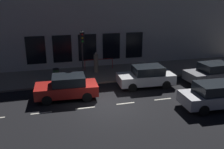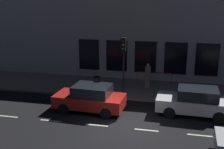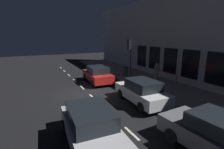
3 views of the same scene
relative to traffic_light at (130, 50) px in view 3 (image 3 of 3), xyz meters
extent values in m
plane|color=black|center=(-4.41, -1.02, -3.11)|extent=(60.00, 60.00, 0.00)
cube|color=gray|center=(1.84, -1.02, -3.04)|extent=(4.50, 32.00, 0.15)
cube|color=beige|center=(4.39, -1.02, 1.11)|extent=(0.60, 32.00, 8.45)
cube|color=black|center=(4.06, -5.60, -1.13)|extent=(0.04, 1.68, 2.46)
cube|color=black|center=(4.06, -3.31, -1.13)|extent=(0.04, 1.68, 2.46)
cube|color=black|center=(4.06, -1.02, -1.13)|extent=(0.04, 1.68, 2.46)
cube|color=black|center=(4.06, 1.27, -1.13)|extent=(0.04, 1.68, 2.46)
cube|color=black|center=(4.06, 3.56, -1.13)|extent=(0.04, 1.68, 2.46)
cube|color=beige|center=(-4.41, -7.22, -3.11)|extent=(0.12, 1.20, 0.01)
cube|color=beige|center=(-4.41, -4.62, -3.11)|extent=(0.12, 1.20, 0.01)
cube|color=beige|center=(-4.41, -2.02, -3.11)|extent=(0.12, 1.20, 0.01)
cube|color=beige|center=(-4.41, 0.58, -3.11)|extent=(0.12, 1.20, 0.01)
cube|color=beige|center=(-4.41, 3.18, -3.11)|extent=(0.12, 1.20, 0.01)
cube|color=beige|center=(-4.41, 5.78, -3.11)|extent=(0.12, 1.20, 0.01)
cube|color=beige|center=(-4.41, 8.38, -3.11)|extent=(0.12, 1.20, 0.01)
cube|color=beige|center=(-4.41, 10.98, -3.11)|extent=(0.12, 1.20, 0.01)
cylinder|color=#2D2D30|center=(0.13, 0.00, -0.97)|extent=(0.10, 0.10, 3.98)
cube|color=black|center=(-0.05, 0.00, 0.50)|extent=(0.26, 0.32, 0.84)
sphere|color=red|center=(-0.19, 0.00, 0.75)|extent=(0.15, 0.15, 0.15)
sphere|color=gold|center=(-0.19, 0.00, 0.50)|extent=(0.15, 0.15, 0.15)
sphere|color=green|center=(-0.19, 0.00, 0.25)|extent=(0.15, 0.15, 0.15)
cube|color=slate|center=(-2.39, -9.81, -2.48)|extent=(2.05, 4.32, 0.70)
cylinder|color=black|center=(-3.32, -8.54, -2.79)|extent=(0.25, 0.65, 0.64)
cylinder|color=black|center=(-1.59, -8.45, -2.79)|extent=(0.25, 0.65, 0.64)
cube|color=silver|center=(-1.83, -4.43, -2.48)|extent=(1.99, 4.25, 0.70)
cube|color=black|center=(-1.84, -4.59, -1.83)|extent=(1.70, 2.24, 0.60)
cylinder|color=black|center=(-2.64, -3.10, -2.79)|extent=(0.25, 0.65, 0.64)
cylinder|color=black|center=(-0.93, -3.17, -2.79)|extent=(0.25, 0.65, 0.64)
cylinder|color=black|center=(-2.74, -5.69, -2.79)|extent=(0.25, 0.65, 0.64)
cylinder|color=black|center=(-1.03, -5.76, -2.79)|extent=(0.25, 0.65, 0.64)
cube|color=#B7B7BC|center=(-6.34, -7.25, -2.48)|extent=(2.04, 4.53, 0.70)
cube|color=black|center=(-6.33, -7.08, -1.83)|extent=(1.71, 2.39, 0.60)
cylinder|color=black|center=(-5.43, -5.93, -2.79)|extent=(0.26, 0.65, 0.64)
cylinder|color=black|center=(-7.10, -5.83, -2.79)|extent=(0.26, 0.65, 0.64)
cube|color=red|center=(-2.59, 1.52, -2.48)|extent=(2.05, 4.15, 0.70)
cube|color=black|center=(-2.60, 1.36, -1.83)|extent=(1.73, 2.19, 0.60)
cylinder|color=black|center=(-3.39, 2.82, -2.79)|extent=(0.25, 0.65, 0.64)
cylinder|color=black|center=(-1.67, 2.73, -2.79)|extent=(0.25, 0.65, 0.64)
cylinder|color=black|center=(-3.51, 0.31, -2.79)|extent=(0.25, 0.65, 0.64)
cylinder|color=black|center=(-1.80, 0.22, -2.79)|extent=(0.25, 0.65, 0.64)
cylinder|color=gray|center=(2.07, -1.42, -2.17)|extent=(0.48, 0.48, 1.60)
sphere|color=beige|center=(2.07, -1.42, -1.26)|extent=(0.21, 0.21, 0.21)
cube|color=beige|center=(1.97, -1.44, -1.26)|extent=(0.05, 0.07, 0.06)
cylinder|color=#2D5633|center=(0.89, 2.05, -2.51)|extent=(0.47, 0.47, 0.90)
cylinder|color=black|center=(0.89, 2.05, -2.04)|extent=(0.49, 0.49, 0.06)
cylinder|color=red|center=(2.89, -3.10, -2.49)|extent=(0.05, 0.05, 0.95)
cylinder|color=red|center=(2.89, -0.56, -2.49)|extent=(0.05, 0.05, 0.95)
cylinder|color=red|center=(2.89, -1.83, -2.01)|extent=(0.05, 2.54, 0.05)
camera|label=1|loc=(-17.97, 2.48, 3.48)|focal=39.12mm
camera|label=2|loc=(-17.43, -3.12, 3.38)|focal=45.12mm
camera|label=3|loc=(-8.26, -12.86, 1.23)|focal=26.54mm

